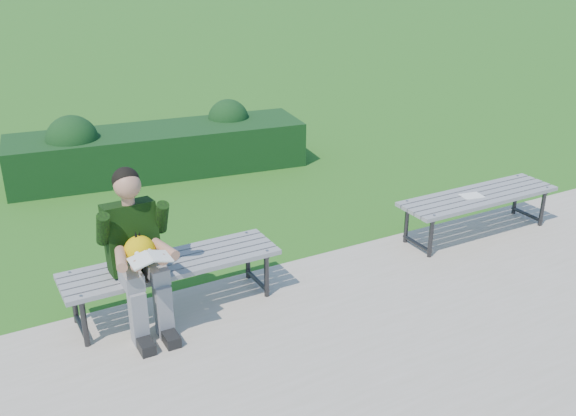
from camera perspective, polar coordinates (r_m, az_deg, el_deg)
ground at (r=6.32m, az=0.81°, el=-4.79°), size 80.00×80.00×0.00m
walkway at (r=5.09m, az=10.77°, el=-12.67°), size 30.00×3.50×0.02m
hedge at (r=8.79m, az=-11.66°, el=5.29°), size 3.96×1.47×0.90m
bench_left at (r=5.42m, az=-10.27°, el=-5.22°), size 1.80×0.50×0.46m
bench_right at (r=6.99m, az=16.57°, el=0.76°), size 1.80×0.50×0.46m
seated_boy at (r=5.14m, az=-13.31°, el=-3.43°), size 0.56×0.76×1.31m
paper_sheet at (r=6.90m, az=16.03°, el=1.05°), size 0.25×0.20×0.01m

